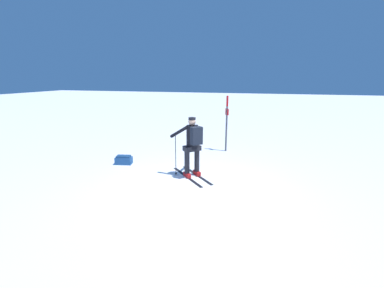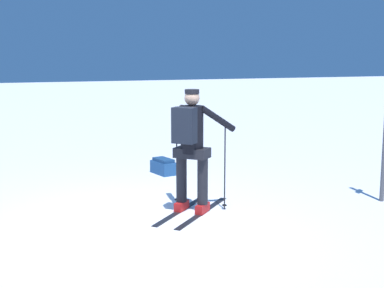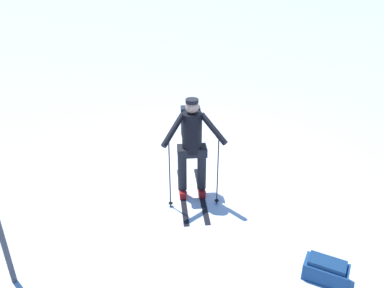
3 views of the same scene
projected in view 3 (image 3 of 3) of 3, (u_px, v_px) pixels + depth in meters
ground_plane at (208, 173)px, 7.15m from camera, size 80.00×80.00×0.00m
skier at (192, 142)px, 6.06m from camera, size 1.48×1.51×1.75m
dropped_backpack at (326, 271)px, 4.74m from camera, size 0.59×0.39×0.30m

